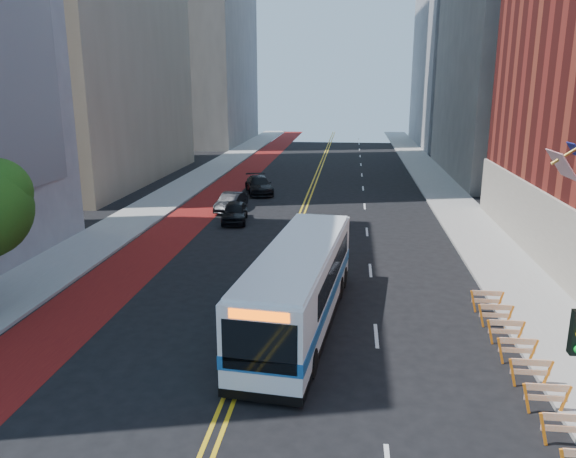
% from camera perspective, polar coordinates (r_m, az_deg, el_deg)
% --- Properties ---
extents(ground, '(160.00, 160.00, 0.00)m').
position_cam_1_polar(ground, '(17.87, -6.63, -18.21)').
color(ground, black).
rests_on(ground, ground).
extents(sidewalk_left, '(4.00, 140.00, 0.15)m').
position_cam_1_polar(sidewalk_left, '(48.21, -12.61, 2.82)').
color(sidewalk_left, gray).
rests_on(sidewalk_left, ground).
extents(sidewalk_right, '(4.00, 140.00, 0.15)m').
position_cam_1_polar(sidewalk_right, '(46.37, 16.73, 2.09)').
color(sidewalk_right, gray).
rests_on(sidewalk_right, ground).
extents(bus_lane_paint, '(3.60, 140.00, 0.01)m').
position_cam_1_polar(bus_lane_paint, '(47.10, -8.11, 2.67)').
color(bus_lane_paint, '#5E0D0F').
rests_on(bus_lane_paint, ground).
extents(center_line_inner, '(0.14, 140.00, 0.01)m').
position_cam_1_polar(center_line_inner, '(45.78, 1.55, 2.46)').
color(center_line_inner, gold).
rests_on(center_line_inner, ground).
extents(center_line_outer, '(0.14, 140.00, 0.01)m').
position_cam_1_polar(center_line_outer, '(45.75, 2.00, 2.45)').
color(center_line_outer, gold).
rests_on(center_line_outer, ground).
extents(lane_dashes, '(0.14, 98.20, 0.01)m').
position_cam_1_polar(lane_dashes, '(53.48, 7.63, 4.12)').
color(lane_dashes, silver).
rests_on(lane_dashes, ground).
extents(construction_barriers, '(1.42, 10.91, 1.00)m').
position_cam_1_polar(construction_barriers, '(21.00, 22.81, -11.94)').
color(construction_barriers, orange).
rests_on(construction_barriers, ground).
extents(transit_bus, '(3.92, 12.47, 3.37)m').
position_cam_1_polar(transit_bus, '(22.77, 1.19, -5.67)').
color(transit_bus, silver).
rests_on(transit_bus, ground).
extents(car_a, '(2.21, 4.40, 1.44)m').
position_cam_1_polar(car_a, '(40.21, -5.44, 1.73)').
color(car_a, black).
rests_on(car_a, ground).
extents(car_b, '(1.97, 4.37, 1.39)m').
position_cam_1_polar(car_b, '(43.76, -5.80, 2.75)').
color(car_b, black).
rests_on(car_b, ground).
extents(car_c, '(3.55, 5.63, 1.52)m').
position_cam_1_polar(car_c, '(50.52, -2.97, 4.48)').
color(car_c, black).
rests_on(car_c, ground).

